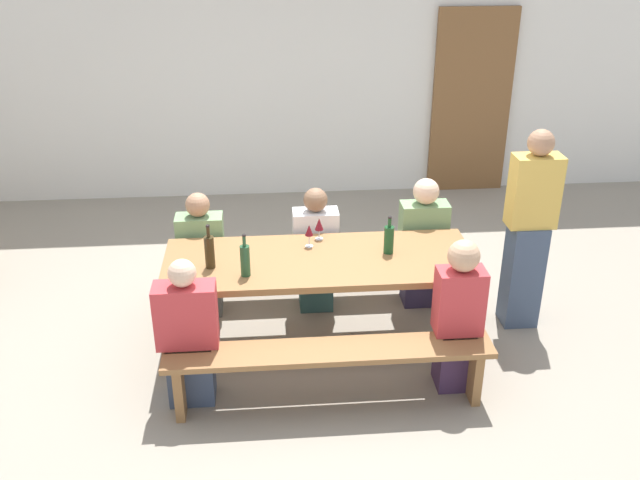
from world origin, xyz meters
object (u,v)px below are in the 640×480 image
at_px(seated_guest_near_0, 188,337).
at_px(seated_guest_far_0, 202,258).
at_px(wine_bottle_0, 245,260).
at_px(wine_bottle_2, 389,239).
at_px(tasting_table, 320,267).
at_px(seated_guest_near_1, 458,317).
at_px(bench_far, 313,260).
at_px(standing_host, 528,234).
at_px(bench_near, 329,360).
at_px(wooden_door, 471,102).
at_px(wine_glass_0, 319,225).
at_px(seated_guest_far_1, 316,253).
at_px(seated_guest_far_2, 422,245).
at_px(wine_bottle_1, 210,251).
at_px(wine_glass_1, 309,231).

relative_size(seated_guest_near_0, seated_guest_far_0, 1.01).
height_order(wine_bottle_0, wine_bottle_2, wine_bottle_0).
bearing_deg(tasting_table, seated_guest_near_1, -32.85).
xyz_separation_m(bench_far, standing_host, (1.64, -0.53, 0.43)).
relative_size(bench_near, wine_bottle_0, 6.94).
bearing_deg(wooden_door, seated_guest_near_1, -106.49).
distance_m(bench_near, standing_host, 1.93).
relative_size(wooden_door, wine_glass_0, 11.94).
distance_m(wooden_door, bench_near, 4.42).
bearing_deg(seated_guest_far_0, seated_guest_far_1, 90.00).
xyz_separation_m(seated_guest_far_0, seated_guest_far_1, (0.93, 0.00, 0.01)).
xyz_separation_m(wine_bottle_0, seated_guest_near_1, (1.44, -0.36, -0.32)).
bearing_deg(wine_bottle_0, wooden_door, 52.96).
distance_m(seated_guest_far_0, seated_guest_far_2, 1.82).
height_order(wine_bottle_1, seated_guest_near_0, wine_bottle_1).
distance_m(wine_bottle_2, wine_glass_1, 0.60).
distance_m(bench_near, seated_guest_near_1, 0.93).
bearing_deg(wine_bottle_0, seated_guest_far_0, 115.43).
xyz_separation_m(seated_guest_near_0, seated_guest_near_1, (1.83, 0.00, 0.06)).
relative_size(bench_near, bench_far, 1.00).
distance_m(bench_far, wine_glass_0, 0.65).
distance_m(wooden_door, seated_guest_far_0, 3.93).
distance_m(tasting_table, wine_bottle_1, 0.82).
xyz_separation_m(tasting_table, wine_glass_1, (-0.07, 0.21, 0.20)).
height_order(wine_glass_1, seated_guest_far_1, seated_guest_far_1).
xyz_separation_m(seated_guest_near_1, seated_guest_far_0, (-1.81, 1.16, -0.05)).
bearing_deg(bench_far, wine_bottle_0, -119.84).
bearing_deg(seated_guest_far_2, wooden_door, 156.94).
bearing_deg(wine_glass_0, wine_bottle_1, -153.76).
bearing_deg(bench_far, seated_guest_far_2, -9.42).
distance_m(wooden_door, seated_guest_far_1, 3.30).
relative_size(bench_far, wine_bottle_0, 6.94).
height_order(seated_guest_far_0, seated_guest_far_2, seated_guest_far_2).
bearing_deg(wine_glass_1, standing_host, -0.25).
relative_size(wine_glass_1, standing_host, 0.11).
distance_m(wine_bottle_1, seated_guest_far_2, 1.85).
xyz_separation_m(bench_far, wine_bottle_0, (-0.54, -0.94, 0.51)).
xyz_separation_m(bench_near, wine_bottle_2, (0.52, 0.78, 0.50)).
xyz_separation_m(bench_far, wine_bottle_2, (0.52, -0.68, 0.50)).
xyz_separation_m(bench_near, seated_guest_far_1, (0.01, 1.31, 0.15)).
height_order(wooden_door, wine_glass_1, wooden_door).
distance_m(bench_near, wine_glass_0, 1.18).
height_order(wine_glass_0, wine_glass_1, wine_glass_1).
bearing_deg(seated_guest_far_1, wooden_door, 142.33).
bearing_deg(wooden_door, seated_guest_near_0, -128.17).
height_order(bench_far, wine_bottle_1, wine_bottle_1).
relative_size(wooden_door, seated_guest_far_2, 1.87).
bearing_deg(seated_guest_far_1, seated_guest_near_1, 37.35).
relative_size(wine_bottle_2, seated_guest_near_1, 0.26).
distance_m(wine_bottle_1, wine_glass_1, 0.78).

